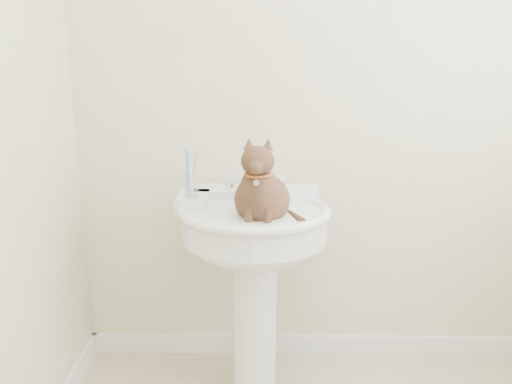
{
  "coord_description": "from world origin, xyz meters",
  "views": [
    {
      "loc": [
        -0.29,
        -1.19,
        1.4
      ],
      "look_at": [
        -0.32,
        0.77,
        0.87
      ],
      "focal_mm": 38.0,
      "sensor_mm": 36.0,
      "label": 1
    }
  ],
  "objects": [
    {
      "name": "wall_back",
      "position": [
        0.0,
        1.1,
        1.25
      ],
      "size": [
        2.2,
        0.0,
        2.5
      ],
      "primitive_type": null,
      "color": "beige",
      "rests_on": "ground"
    },
    {
      "name": "baseboard_back",
      "position": [
        0.0,
        1.09,
        0.04
      ],
      "size": [
        2.2,
        0.02,
        0.09
      ],
      "primitive_type": "cube",
      "color": "white",
      "rests_on": "floor"
    },
    {
      "name": "pedestal_sink",
      "position": [
        -0.33,
        0.81,
        0.65
      ],
      "size": [
        0.6,
        0.59,
        0.83
      ],
      "color": "white",
      "rests_on": "floor"
    },
    {
      "name": "faucet",
      "position": [
        -0.33,
        0.96,
        0.87
      ],
      "size": [
        0.28,
        0.12,
        0.14
      ],
      "color": "silver",
      "rests_on": "pedestal_sink"
    },
    {
      "name": "soap_bar",
      "position": [
        -0.27,
        1.04,
        0.85
      ],
      "size": [
        0.1,
        0.08,
        0.03
      ],
      "primitive_type": "cube",
      "rotation": [
        0.0,
        0.0,
        -0.23
      ],
      "color": "gold",
      "rests_on": "pedestal_sink"
    },
    {
      "name": "toothbrush_cup",
      "position": [
        -0.58,
        0.85,
        0.88
      ],
      "size": [
        0.07,
        0.07,
        0.19
      ],
      "rotation": [
        0.0,
        0.0,
        0.21
      ],
      "color": "silver",
      "rests_on": "pedestal_sink"
    },
    {
      "name": "cat",
      "position": [
        -0.3,
        0.73,
        0.88
      ],
      "size": [
        0.23,
        0.29,
        0.42
      ],
      "rotation": [
        0.0,
        0.0,
        -0.13
      ],
      "color": "brown",
      "rests_on": "pedestal_sink"
    }
  ]
}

